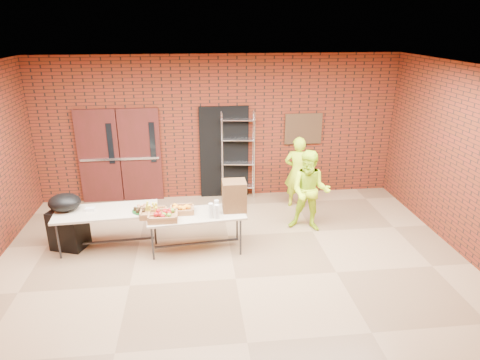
% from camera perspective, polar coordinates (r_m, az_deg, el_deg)
% --- Properties ---
extents(room, '(8.08, 7.08, 3.28)m').
position_cam_1_polar(room, '(6.23, -0.63, -0.70)').
color(room, '#7F6244').
rests_on(room, ground).
extents(double_doors, '(1.78, 0.12, 2.10)m').
position_cam_1_polar(double_doors, '(9.77, -15.68, 3.11)').
color(double_doors, '#471414').
rests_on(double_doors, room).
extents(dark_doorway, '(1.10, 0.06, 2.10)m').
position_cam_1_polar(dark_doorway, '(9.68, -2.12, 3.70)').
color(dark_doorway, black).
rests_on(dark_doorway, room).
extents(bronze_plaque, '(0.85, 0.04, 0.70)m').
position_cam_1_polar(bronze_plaque, '(9.83, 8.44, 6.78)').
color(bronze_plaque, '#3F2C19').
rests_on(bronze_plaque, room).
extents(wire_rack, '(0.76, 0.34, 1.99)m').
position_cam_1_polar(wire_rack, '(9.59, -0.27, 3.21)').
color(wire_rack, silver).
rests_on(wire_rack, room).
extents(table_left, '(1.81, 0.86, 0.73)m').
position_cam_1_polar(table_left, '(7.89, -17.36, -4.33)').
color(table_left, '#C4B496').
rests_on(table_left, room).
extents(table_right, '(1.75, 0.86, 0.69)m').
position_cam_1_polar(table_right, '(7.53, -5.88, -4.91)').
color(table_right, '#C4B496').
rests_on(table_right, room).
extents(basket_bananas, '(0.45, 0.35, 0.14)m').
position_cam_1_polar(basket_bananas, '(7.50, -11.46, -4.32)').
color(basket_bananas, '#A47142').
rests_on(basket_bananas, table_right).
extents(basket_oranges, '(0.41, 0.32, 0.13)m').
position_cam_1_polar(basket_oranges, '(7.56, -7.72, -3.90)').
color(basket_oranges, '#A47142').
rests_on(basket_oranges, table_right).
extents(basket_apples, '(0.49, 0.38, 0.15)m').
position_cam_1_polar(basket_apples, '(7.34, -10.24, -4.75)').
color(basket_apples, '#A47142').
rests_on(basket_apples, table_right).
extents(muffin_tray, '(0.37, 0.37, 0.09)m').
position_cam_1_polar(muffin_tray, '(7.67, -12.86, -3.77)').
color(muffin_tray, '#124519').
rests_on(muffin_tray, table_left).
extents(napkin_box, '(0.16, 0.11, 0.05)m').
position_cam_1_polar(napkin_box, '(7.94, -19.34, -3.70)').
color(napkin_box, silver).
rests_on(napkin_box, table_left).
extents(coffee_dispenser, '(0.41, 0.37, 0.54)m').
position_cam_1_polar(coffee_dispenser, '(7.51, -0.78, -2.11)').
color(coffee_dispenser, brown).
rests_on(coffee_dispenser, table_right).
extents(cup_stack_front, '(0.08, 0.08, 0.25)m').
position_cam_1_polar(cup_stack_front, '(7.31, -3.88, -4.06)').
color(cup_stack_front, silver).
rests_on(cup_stack_front, table_right).
extents(cup_stack_mid, '(0.08, 0.08, 0.25)m').
position_cam_1_polar(cup_stack_mid, '(7.26, -3.09, -4.23)').
color(cup_stack_mid, silver).
rests_on(cup_stack_mid, table_right).
extents(cup_stack_back, '(0.08, 0.08, 0.25)m').
position_cam_1_polar(cup_stack_back, '(7.42, -3.13, -3.63)').
color(cup_stack_back, silver).
rests_on(cup_stack_back, table_right).
extents(covered_grill, '(0.69, 0.63, 1.03)m').
position_cam_1_polar(covered_grill, '(8.21, -22.02, -5.08)').
color(covered_grill, black).
rests_on(covered_grill, room).
extents(volunteer_woman, '(0.66, 0.54, 1.57)m').
position_cam_1_polar(volunteer_woman, '(9.28, 7.69, 1.04)').
color(volunteer_woman, '#C2F31B').
rests_on(volunteer_woman, room).
extents(volunteer_man, '(0.94, 0.84, 1.59)m').
position_cam_1_polar(volunteer_man, '(8.25, 9.31, -1.49)').
color(volunteer_man, '#C2F31B').
rests_on(volunteer_man, room).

